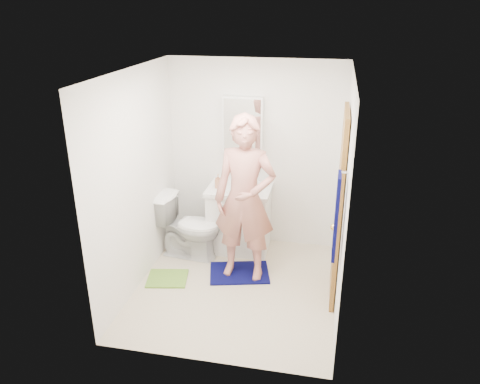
% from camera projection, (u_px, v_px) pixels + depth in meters
% --- Properties ---
extents(floor, '(2.20, 2.40, 0.02)m').
position_uv_depth(floor, '(236.00, 288.00, 5.31)').
color(floor, beige).
rests_on(floor, ground).
extents(ceiling, '(2.20, 2.40, 0.02)m').
position_uv_depth(ceiling, '(235.00, 70.00, 4.39)').
color(ceiling, white).
rests_on(ceiling, ground).
extents(wall_back, '(2.20, 0.02, 2.40)m').
position_uv_depth(wall_back, '(256.00, 155.00, 5.95)').
color(wall_back, white).
rests_on(wall_back, ground).
extents(wall_front, '(2.20, 0.02, 2.40)m').
position_uv_depth(wall_front, '(204.00, 245.00, 3.75)').
color(wall_front, white).
rests_on(wall_front, ground).
extents(wall_left, '(0.02, 2.40, 2.40)m').
position_uv_depth(wall_left, '(135.00, 182.00, 5.05)').
color(wall_left, white).
rests_on(wall_left, ground).
extents(wall_right, '(0.02, 2.40, 2.40)m').
position_uv_depth(wall_right, '(345.00, 198.00, 4.64)').
color(wall_right, white).
rests_on(wall_right, ground).
extents(vanity_cabinet, '(0.75, 0.55, 0.80)m').
position_uv_depth(vanity_cabinet, '(239.00, 220.00, 6.01)').
color(vanity_cabinet, white).
rests_on(vanity_cabinet, floor).
extents(countertop, '(0.79, 0.59, 0.05)m').
position_uv_depth(countertop, '(239.00, 190.00, 5.85)').
color(countertop, white).
rests_on(countertop, vanity_cabinet).
extents(sink_basin, '(0.40, 0.40, 0.03)m').
position_uv_depth(sink_basin, '(239.00, 188.00, 5.84)').
color(sink_basin, white).
rests_on(sink_basin, countertop).
extents(faucet, '(0.03, 0.03, 0.12)m').
position_uv_depth(faucet, '(242.00, 178.00, 5.98)').
color(faucet, silver).
rests_on(faucet, countertop).
extents(medicine_cabinet, '(0.50, 0.12, 0.70)m').
position_uv_depth(medicine_cabinet, '(243.00, 125.00, 5.76)').
color(medicine_cabinet, white).
rests_on(medicine_cabinet, wall_back).
extents(mirror_panel, '(0.46, 0.01, 0.66)m').
position_uv_depth(mirror_panel, '(242.00, 126.00, 5.70)').
color(mirror_panel, white).
rests_on(mirror_panel, wall_back).
extents(door, '(0.05, 0.80, 2.05)m').
position_uv_depth(door, '(339.00, 208.00, 4.85)').
color(door, '#9C6A2B').
rests_on(door, ground).
extents(door_knob, '(0.07, 0.07, 0.07)m').
position_uv_depth(door_knob, '(334.00, 227.00, 4.60)').
color(door_knob, gold).
rests_on(door_knob, door).
extents(towel, '(0.03, 0.24, 0.80)m').
position_uv_depth(towel, '(336.00, 217.00, 4.12)').
color(towel, '#070845').
rests_on(towel, wall_right).
extents(towel_hook, '(0.06, 0.02, 0.02)m').
position_uv_depth(towel_hook, '(345.00, 172.00, 3.96)').
color(towel_hook, silver).
rests_on(towel_hook, wall_right).
extents(toilet, '(0.83, 0.53, 0.81)m').
position_uv_depth(toilet, '(189.00, 226.00, 5.84)').
color(toilet, white).
rests_on(toilet, floor).
extents(bath_mat, '(0.79, 0.65, 0.02)m').
position_uv_depth(bath_mat, '(239.00, 273.00, 5.57)').
color(bath_mat, '#070845').
rests_on(bath_mat, floor).
extents(green_rug, '(0.52, 0.46, 0.02)m').
position_uv_depth(green_rug, '(167.00, 278.00, 5.46)').
color(green_rug, '#6EA336').
rests_on(green_rug, floor).
extents(soap_dispenser, '(0.09, 0.09, 0.18)m').
position_uv_depth(soap_dispenser, '(218.00, 181.00, 5.81)').
color(soap_dispenser, '#B77855').
rests_on(soap_dispenser, countertop).
extents(toothbrush_cup, '(0.15, 0.15, 0.10)m').
position_uv_depth(toothbrush_cup, '(251.00, 183.00, 5.86)').
color(toothbrush_cup, '#62479C').
rests_on(toothbrush_cup, countertop).
extents(man, '(0.71, 0.49, 1.90)m').
position_uv_depth(man, '(245.00, 200.00, 5.18)').
color(man, tan).
rests_on(man, bath_mat).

